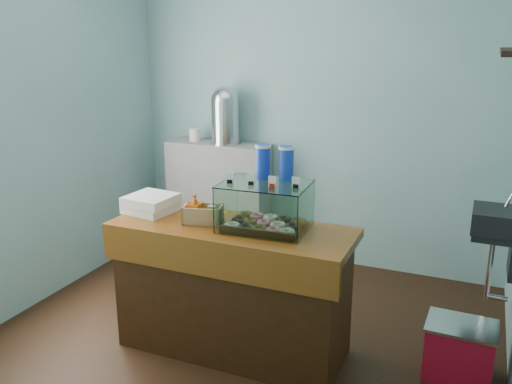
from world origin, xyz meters
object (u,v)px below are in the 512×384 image
at_px(counter, 232,288).
at_px(display_case, 267,203).
at_px(red_cooler, 459,351).
at_px(coffee_urn, 225,114).

height_order(counter, display_case, display_case).
bearing_deg(red_cooler, counter, -167.87).
xyz_separation_m(display_case, coffee_urn, (-1.03, 1.49, 0.32)).
xyz_separation_m(counter, display_case, (0.22, 0.07, 0.61)).
bearing_deg(coffee_urn, display_case, -55.44).
xyz_separation_m(counter, red_cooler, (1.45, 0.26, -0.27)).
xyz_separation_m(counter, coffee_urn, (-0.81, 1.57, 0.93)).
relative_size(counter, red_cooler, 3.71).
distance_m(display_case, coffee_urn, 1.84).
bearing_deg(coffee_urn, red_cooler, -29.98).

